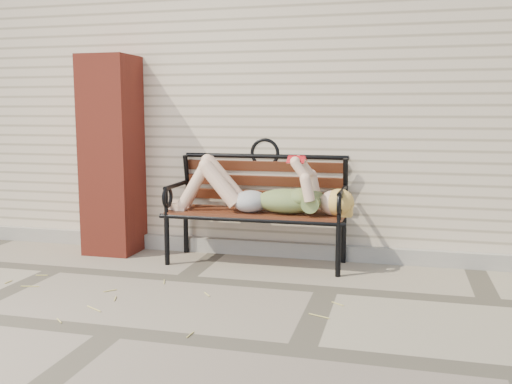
# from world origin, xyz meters

# --- Properties ---
(ground) EXTENTS (80.00, 80.00, 0.00)m
(ground) POSITION_xyz_m (0.00, 0.00, 0.00)
(ground) COLOR gray
(ground) RESTS_ON ground
(house_wall) EXTENTS (8.00, 4.00, 3.00)m
(house_wall) POSITION_xyz_m (0.00, 3.00, 1.50)
(house_wall) COLOR beige
(house_wall) RESTS_ON ground
(foundation_strip) EXTENTS (8.00, 0.10, 0.15)m
(foundation_strip) POSITION_xyz_m (0.00, 0.97, 0.07)
(foundation_strip) COLOR #A5A095
(foundation_strip) RESTS_ON ground
(brick_pillar) EXTENTS (0.50, 0.50, 2.00)m
(brick_pillar) POSITION_xyz_m (-2.30, 0.75, 1.00)
(brick_pillar) COLOR maroon
(brick_pillar) RESTS_ON ground
(garden_bench) EXTENTS (1.83, 0.73, 1.19)m
(garden_bench) POSITION_xyz_m (-0.76, 0.76, 0.67)
(garden_bench) COLOR black
(garden_bench) RESTS_ON ground
(reading_woman) EXTENTS (1.73, 0.39, 0.54)m
(reading_woman) POSITION_xyz_m (-0.75, 0.61, 0.71)
(reading_woman) COLOR #0B364E
(reading_woman) RESTS_ON ground
(straw_scatter) EXTENTS (2.10, 1.73, 0.01)m
(straw_scatter) POSITION_xyz_m (-1.10, -0.65, 0.01)
(straw_scatter) COLOR tan
(straw_scatter) RESTS_ON ground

